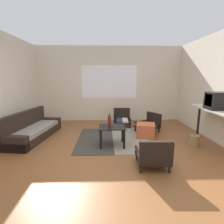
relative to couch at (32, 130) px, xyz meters
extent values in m
plane|color=brown|center=(2.10, -1.06, -0.22)|extent=(7.80, 7.80, 0.00)
cube|color=beige|center=(2.10, 2.00, 1.13)|extent=(5.60, 0.12, 2.70)
cube|color=white|center=(2.10, 1.94, 1.21)|extent=(2.00, 0.01, 1.17)
cube|color=#38332D|center=(1.69, -0.19, -0.21)|extent=(0.92, 1.94, 0.01)
cube|color=gray|center=(2.61, -0.19, -0.21)|extent=(0.92, 1.94, 0.01)
cube|color=black|center=(0.07, -0.01, -0.12)|extent=(0.94, 2.03, 0.21)
cube|color=gray|center=(0.10, -0.01, 0.04)|extent=(0.82, 1.84, 0.10)
cube|color=black|center=(-0.21, 0.03, 0.19)|extent=(0.42, 1.96, 0.61)
cube|color=black|center=(0.19, 0.87, -0.04)|extent=(0.69, 0.27, 0.36)
cube|color=black|center=(-0.06, -0.89, -0.04)|extent=(0.69, 0.27, 0.36)
cube|color=black|center=(2.11, -0.61, 0.24)|extent=(0.61, 0.53, 0.02)
cube|color=black|center=(1.85, -0.38, 0.01)|extent=(0.04, 0.04, 0.45)
cube|color=black|center=(2.38, -0.38, 0.01)|extent=(0.04, 0.04, 0.45)
cube|color=black|center=(1.85, -0.83, 0.01)|extent=(0.04, 0.04, 0.45)
cube|color=black|center=(2.38, -0.83, 0.01)|extent=(0.04, 0.04, 0.45)
cylinder|color=black|center=(2.74, 0.84, -0.15)|extent=(0.04, 0.04, 0.13)
cylinder|color=black|center=(2.26, 0.86, -0.15)|extent=(0.04, 0.04, 0.13)
cylinder|color=black|center=(2.75, 1.30, -0.15)|extent=(0.04, 0.04, 0.13)
cylinder|color=black|center=(2.28, 1.32, -0.15)|extent=(0.04, 0.04, 0.13)
cube|color=black|center=(2.51, 1.08, -0.06)|extent=(0.57, 0.56, 0.05)
cube|color=silver|center=(2.60, 1.06, -0.01)|extent=(0.20, 0.49, 0.06)
cube|color=#2D3856|center=(2.41, 1.06, -0.01)|extent=(0.20, 0.49, 0.06)
cube|color=black|center=(2.52, 1.32, 0.16)|extent=(0.56, 0.09, 0.39)
cube|color=black|center=(2.76, 1.07, 0.05)|extent=(0.06, 0.54, 0.04)
cube|color=black|center=(2.25, 1.09, 0.05)|extent=(0.06, 0.54, 0.04)
cylinder|color=black|center=(2.58, -1.36, -0.16)|extent=(0.04, 0.04, 0.12)
cylinder|color=black|center=(3.07, -1.38, -0.16)|extent=(0.04, 0.04, 0.12)
cylinder|color=black|center=(2.56, -1.86, -0.16)|extent=(0.04, 0.04, 0.12)
cylinder|color=black|center=(3.05, -1.88, -0.16)|extent=(0.04, 0.04, 0.12)
cube|color=black|center=(2.81, -1.62, -0.07)|extent=(0.59, 0.61, 0.05)
cube|color=beige|center=(2.71, -1.60, -0.02)|extent=(0.21, 0.53, 0.06)
cube|color=black|center=(2.91, -1.60, -0.02)|extent=(0.21, 0.53, 0.06)
cube|color=black|center=(2.80, -1.88, 0.15)|extent=(0.57, 0.09, 0.40)
cube|color=black|center=(2.55, -1.61, 0.04)|extent=(0.07, 0.59, 0.04)
cube|color=black|center=(3.08, -1.63, 0.04)|extent=(0.07, 0.59, 0.04)
cylinder|color=black|center=(3.10, 0.11, -0.16)|extent=(0.04, 0.04, 0.13)
cylinder|color=black|center=(2.86, 0.51, -0.16)|extent=(0.04, 0.04, 0.13)
cylinder|color=black|center=(3.54, 0.38, -0.16)|extent=(0.04, 0.04, 0.13)
cylinder|color=black|center=(3.30, 0.78, -0.16)|extent=(0.04, 0.04, 0.13)
cube|color=black|center=(3.20, 0.44, -0.07)|extent=(0.79, 0.78, 0.05)
cube|color=beige|center=(3.23, 0.35, -0.01)|extent=(0.55, 0.43, 0.06)
cube|color=black|center=(3.13, 0.51, -0.01)|extent=(0.55, 0.43, 0.06)
cube|color=black|center=(3.43, 0.58, 0.14)|extent=(0.34, 0.50, 0.37)
cube|color=black|center=(3.33, 0.23, 0.05)|extent=(0.53, 0.35, 0.04)
cube|color=black|center=(3.07, 0.66, 0.05)|extent=(0.53, 0.35, 0.04)
cube|color=#BC5633|center=(3.05, -0.01, -0.04)|extent=(0.57, 0.57, 0.37)
cube|color=beige|center=(4.41, -0.86, 0.68)|extent=(0.47, 1.50, 0.04)
cylinder|color=black|center=(4.41, -0.17, 0.22)|extent=(0.06, 0.06, 0.88)
cube|color=black|center=(4.41, -0.91, 0.89)|extent=(0.47, 0.36, 0.37)
cube|color=black|center=(4.18, -0.91, 0.91)|extent=(0.01, 0.28, 0.26)
cylinder|color=brown|center=(4.41, -0.52, 0.80)|extent=(0.23, 0.23, 0.21)
cylinder|color=brown|center=(4.41, -0.52, 0.96)|extent=(0.10, 0.10, 0.10)
cylinder|color=#5B2319|center=(2.05, -0.54, 0.37)|extent=(0.07, 0.07, 0.24)
cylinder|color=#5B2319|center=(2.05, -0.54, 0.52)|extent=(0.03, 0.03, 0.06)
cylinder|color=olive|center=(4.05, -0.71, -0.09)|extent=(0.24, 0.24, 0.27)
camera|label=1|loc=(1.97, -4.62, 1.39)|focal=28.46mm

